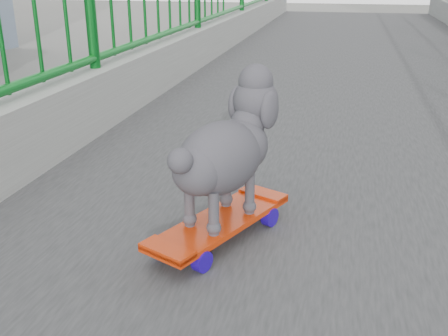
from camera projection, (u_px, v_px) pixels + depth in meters
name	position (u px, v px, depth m)	size (l,w,h in m)	color
skateboard	(220.00, 224.00, 1.61)	(0.37, 0.56, 0.07)	red
poodle	(226.00, 149.00, 1.54)	(0.32, 0.45, 0.41)	#2E2C31
car_0	(89.00, 265.00, 13.17)	(1.84, 4.56, 1.56)	red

